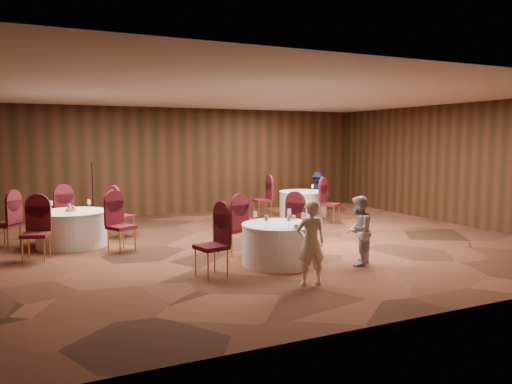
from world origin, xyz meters
name	(u,v)px	position (x,y,z in m)	size (l,w,h in m)	color
ground	(252,244)	(0.00, 0.00, 0.00)	(12.00, 12.00, 0.00)	black
room_shell	(251,153)	(0.00, 0.00, 1.96)	(12.00, 12.00, 12.00)	silver
table_main	(280,244)	(-0.29, -1.85, 0.38)	(1.37, 1.37, 0.74)	white
table_left	(72,228)	(-3.54, 1.43, 0.38)	(1.47, 1.47, 0.74)	white
table_right	(303,204)	(2.98, 2.90, 0.38)	(1.39, 1.39, 0.74)	white
chairs_main	(251,233)	(-0.60, -1.27, 0.50)	(2.98, 1.97, 1.00)	#3D0C12
chairs_left	(70,222)	(-3.56, 1.45, 0.50)	(3.11, 3.07, 1.00)	#3D0C12
chairs_right	(295,202)	(2.48, 2.47, 0.50)	(1.87, 2.29, 1.00)	#3D0C12
tabletop_main	(290,219)	(-0.14, -1.95, 0.84)	(1.07, 1.06, 0.22)	silver
tabletop_left	(71,208)	(-3.55, 1.43, 0.82)	(0.83, 0.80, 0.22)	silver
tabletop_right	(313,186)	(3.16, 2.65, 0.90)	(0.08, 0.08, 0.22)	silver
mic_stand	(93,207)	(-2.78, 4.04, 0.48)	(0.24, 0.24, 1.63)	black
woman_a	(311,243)	(-0.45, -3.18, 0.66)	(0.48, 0.32, 1.32)	white
woman_b	(358,231)	(0.96, -2.49, 0.62)	(0.61, 0.47, 1.25)	#B3B2B7
man_c	(318,191)	(4.06, 3.80, 0.62)	(0.80, 0.46, 1.23)	black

